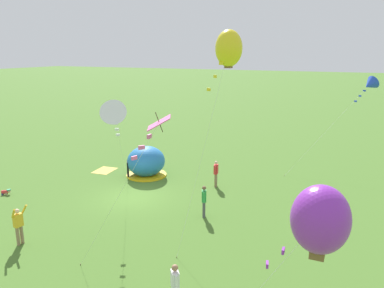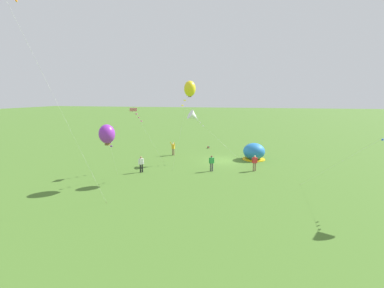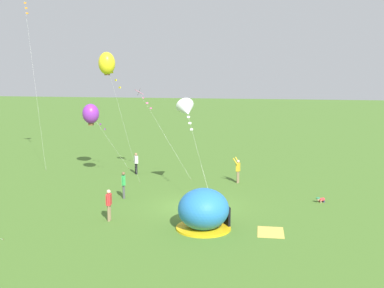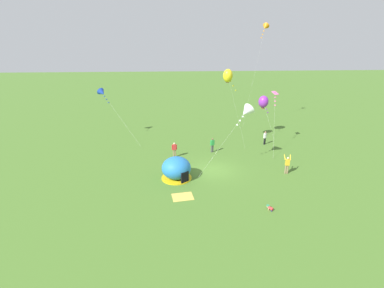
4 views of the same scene
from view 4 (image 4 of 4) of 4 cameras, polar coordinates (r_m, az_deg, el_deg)
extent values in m
plane|color=#477028|center=(25.97, 4.85, -5.75)|extent=(300.00, 300.00, 0.00)
ellipsoid|color=#2672BF|center=(23.85, -3.50, -5.33)|extent=(2.70, 2.60, 2.10)
cylinder|color=yellow|center=(24.28, -3.45, -7.47)|extent=(2.81, 2.81, 0.10)
cube|color=black|center=(23.15, -1.59, -7.48)|extent=(0.73, 0.54, 1.10)
cube|color=gold|center=(21.37, -2.09, -11.62)|extent=(1.82, 1.47, 0.01)
cylinder|color=red|center=(20.51, 17.11, -13.51)|extent=(0.36, 0.39, 0.22)
sphere|color=tan|center=(20.60, 16.51, -13.18)|extent=(0.19, 0.19, 0.19)
cylinder|color=#338C59|center=(20.55, 16.53, -12.97)|extent=(0.24, 0.24, 0.06)
cylinder|color=tan|center=(20.53, 16.65, -13.70)|extent=(0.07, 0.07, 0.17)
cylinder|color=tan|center=(20.67, 16.96, -13.48)|extent=(0.07, 0.07, 0.17)
cylinder|color=navy|center=(20.45, 17.24, -13.97)|extent=(0.09, 0.09, 0.13)
cylinder|color=navy|center=(20.57, 17.50, -13.79)|extent=(0.09, 0.09, 0.13)
cylinder|color=#4C4C51|center=(30.41, 4.67, -0.99)|extent=(0.15, 0.15, 0.88)
cylinder|color=#4C4C51|center=(30.30, 4.35, -1.05)|extent=(0.15, 0.15, 0.88)
cube|color=green|center=(30.11, 4.55, 0.30)|extent=(0.44, 0.37, 0.60)
sphere|color=brown|center=(29.97, 4.57, 1.08)|extent=(0.22, 0.22, 0.22)
cylinder|color=green|center=(30.24, 4.94, 0.38)|extent=(0.09, 0.09, 0.58)
cylinder|color=green|center=(29.97, 4.15, 0.22)|extent=(0.09, 0.09, 0.58)
cylinder|color=#8C7251|center=(26.56, 20.07, -5.31)|extent=(0.15, 0.15, 0.88)
cylinder|color=#8C7251|center=(26.63, 20.48, -5.30)|extent=(0.15, 0.15, 0.88)
cube|color=gold|center=(26.31, 20.46, -3.84)|extent=(0.41, 0.28, 0.60)
sphere|color=beige|center=(26.15, 20.57, -2.97)|extent=(0.22, 0.22, 0.22)
cylinder|color=gold|center=(26.18, 19.93, -2.79)|extent=(0.11, 0.38, 0.50)
cylinder|color=gold|center=(26.36, 21.02, -2.78)|extent=(0.19, 0.39, 0.50)
cylinder|color=#8C7251|center=(28.92, -3.71, -2.07)|extent=(0.15, 0.15, 0.88)
cylinder|color=#8C7251|center=(28.88, -4.10, -2.10)|extent=(0.15, 0.15, 0.88)
cube|color=red|center=(28.63, -3.94, -0.71)|extent=(0.42, 0.30, 0.60)
sphere|color=beige|center=(28.49, -3.96, 0.10)|extent=(0.22, 0.22, 0.22)
cylinder|color=red|center=(28.68, -3.45, -0.66)|extent=(0.09, 0.09, 0.58)
cylinder|color=red|center=(28.59, -4.43, -0.75)|extent=(0.09, 0.09, 0.58)
cylinder|color=black|center=(34.04, 15.74, 0.59)|extent=(0.15, 0.15, 0.88)
cylinder|color=black|center=(34.21, 15.92, 0.66)|extent=(0.15, 0.15, 0.88)
cube|color=white|center=(33.90, 15.94, 1.81)|extent=(0.45, 0.42, 0.60)
sphere|color=#9E7051|center=(33.78, 16.01, 2.50)|extent=(0.22, 0.22, 0.22)
cylinder|color=white|center=(33.70, 15.73, 1.72)|extent=(0.09, 0.09, 0.58)
cylinder|color=white|center=(34.11, 16.16, 1.89)|extent=(0.09, 0.09, 0.58)
cylinder|color=silver|center=(36.79, 16.67, 5.00)|extent=(0.81, 2.98, 4.71)
cylinder|color=brown|center=(36.27, 17.77, 0.85)|extent=(0.03, 0.03, 0.06)
ellipsoid|color=purple|center=(37.51, 15.59, 9.05)|extent=(1.38, 1.38, 1.67)
cube|color=brown|center=(37.67, 15.47, 7.77)|extent=(0.35, 0.35, 0.25)
cube|color=purple|center=(37.26, 15.91, 8.20)|extent=(0.20, 0.07, 0.12)
cube|color=purple|center=(37.05, 16.19, 7.47)|extent=(0.20, 0.07, 0.12)
cube|color=purple|center=(36.85, 16.46, 6.72)|extent=(0.21, 0.11, 0.12)
cylinder|color=silver|center=(34.32, -15.47, 5.34)|extent=(5.11, 4.82, 6.14)
cylinder|color=brown|center=(32.57, -11.19, -0.66)|extent=(0.03, 0.03, 0.06)
cone|color=blue|center=(36.57, -19.34, 10.70)|extent=(1.53, 1.53, 1.25)
cube|color=blue|center=(36.26, -18.87, 10.00)|extent=(0.16, 0.20, 0.12)
cube|color=blue|center=(36.01, -18.46, 9.39)|extent=(0.18, 0.19, 0.12)
cube|color=blue|center=(35.77, -18.05, 8.78)|extent=(0.17, 0.19, 0.12)
cylinder|color=silver|center=(31.06, 9.94, 6.69)|extent=(2.28, 1.34, 8.63)
cylinder|color=brown|center=(31.99, 11.77, -1.08)|extent=(0.03, 0.03, 0.06)
ellipsoid|color=yellow|center=(30.77, 7.98, 14.81)|extent=(1.11, 1.11, 1.49)
cube|color=brown|center=(30.83, 7.92, 13.53)|extent=(0.28, 0.28, 0.20)
cube|color=yellow|center=(30.72, 8.61, 13.65)|extent=(0.09, 0.21, 0.12)
cube|color=yellow|center=(30.69, 9.15, 12.66)|extent=(0.18, 0.18, 0.12)
cube|color=yellow|center=(30.67, 9.68, 11.67)|extent=(0.16, 0.20, 0.12)
cylinder|color=silver|center=(31.16, 17.80, 4.13)|extent=(1.51, 4.71, 6.57)
cylinder|color=brown|center=(29.84, 17.59, -3.13)|extent=(0.03, 0.03, 0.06)
cube|color=pink|center=(32.94, 17.99, 10.75)|extent=(0.95, 0.92, 0.37)
cylinder|color=#332314|center=(32.93, 17.99, 10.77)|extent=(0.11, 0.30, 0.54)
cube|color=pink|center=(32.57, 17.98, 9.84)|extent=(0.20, 0.06, 0.12)
cube|color=pink|center=(32.28, 17.97, 9.04)|extent=(0.19, 0.17, 0.12)
cube|color=pink|center=(31.99, 17.96, 8.22)|extent=(0.21, 0.12, 0.12)
cylinder|color=silver|center=(24.97, 6.82, 0.02)|extent=(5.28, 3.09, 5.56)
cylinder|color=brown|center=(24.22, 1.21, -7.56)|extent=(0.03, 0.03, 0.06)
cone|color=white|center=(26.34, 11.96, 7.05)|extent=(1.93, 1.83, 1.58)
cube|color=white|center=(26.11, 11.24, 6.02)|extent=(0.16, 0.20, 0.12)
cube|color=white|center=(25.93, 10.62, 5.13)|extent=(0.13, 0.21, 0.12)
cube|color=white|center=(25.76, 10.00, 4.22)|extent=(0.17, 0.19, 0.12)
cylinder|color=silver|center=(42.21, 13.55, 14.05)|extent=(3.73, 3.81, 14.85)
cylinder|color=brown|center=(41.17, 11.16, 3.60)|extent=(0.03, 0.03, 0.06)
cone|color=orange|center=(44.64, 15.97, 23.70)|extent=(1.57, 1.58, 1.26)
cube|color=orange|center=(44.24, 15.68, 23.03)|extent=(0.17, 0.19, 0.12)
cube|color=orange|center=(43.90, 15.43, 22.45)|extent=(0.16, 0.20, 0.12)
cube|color=orange|center=(43.57, 15.18, 21.85)|extent=(0.15, 0.20, 0.12)
camera|label=1|loc=(41.53, 27.17, 13.97)|focal=35.00mm
camera|label=2|loc=(54.38, -4.32, 16.16)|focal=24.00mm
camera|label=3|loc=(26.78, -56.59, 3.28)|focal=42.00mm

